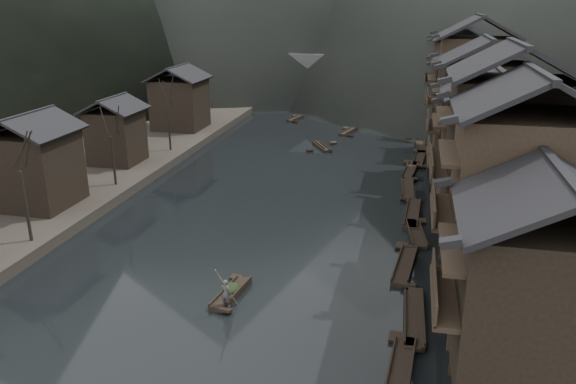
# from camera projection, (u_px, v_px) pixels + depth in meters

# --- Properties ---
(water) EXTENTS (300.00, 300.00, 0.00)m
(water) POSITION_uv_depth(u_px,v_px,m) (224.00, 293.00, 37.04)
(water) COLOR black
(water) RESTS_ON ground
(left_bank) EXTENTS (40.00, 200.00, 1.20)m
(left_bank) POSITION_uv_depth(u_px,v_px,m) (82.00, 128.00, 80.91)
(left_bank) COLOR #2D2823
(left_bank) RESTS_ON ground
(stilt_houses) EXTENTS (9.00, 67.60, 17.07)m
(stilt_houses) POSITION_uv_depth(u_px,v_px,m) (483.00, 109.00, 48.65)
(stilt_houses) COLOR black
(stilt_houses) RESTS_ON ground
(left_houses) EXTENTS (8.10, 53.20, 8.73)m
(left_houses) POSITION_uv_depth(u_px,v_px,m) (96.00, 128.00, 57.94)
(left_houses) COLOR black
(left_houses) RESTS_ON left_bank
(bare_trees) EXTENTS (3.94, 44.38, 7.88)m
(bare_trees) POSITION_uv_depth(u_px,v_px,m) (72.00, 141.00, 48.12)
(bare_trees) COLOR black
(bare_trees) RESTS_ON left_bank
(moored_sampans) EXTENTS (2.92, 68.21, 0.47)m
(moored_sampans) POSITION_uv_depth(u_px,v_px,m) (413.00, 187.00, 56.94)
(moored_sampans) COLOR black
(moored_sampans) RESTS_ON water
(midriver_boats) EXTENTS (11.45, 21.81, 0.44)m
(midriver_boats) POSITION_uv_depth(u_px,v_px,m) (321.00, 132.00, 80.75)
(midriver_boats) COLOR black
(midriver_boats) RESTS_ON water
(stone_bridge) EXTENTS (40.00, 6.00, 9.00)m
(stone_bridge) POSITION_uv_depth(u_px,v_px,m) (351.00, 75.00, 101.78)
(stone_bridge) COLOR #4C4C4F
(stone_bridge) RESTS_ON ground
(hero_sampan) EXTENTS (1.61, 4.89, 0.43)m
(hero_sampan) POSITION_uv_depth(u_px,v_px,m) (231.00, 293.00, 36.57)
(hero_sampan) COLOR black
(hero_sampan) RESTS_ON water
(cargo_heap) EXTENTS (1.06, 1.39, 0.64)m
(cargo_heap) POSITION_uv_depth(u_px,v_px,m) (231.00, 284.00, 36.60)
(cargo_heap) COLOR black
(cargo_heap) RESTS_ON hero_sampan
(boatman) EXTENTS (0.73, 0.52, 1.86)m
(boatman) POSITION_uv_depth(u_px,v_px,m) (226.00, 290.00, 34.61)
(boatman) COLOR #4D4D50
(boatman) RESTS_ON hero_sampan
(bamboo_pole) EXTENTS (0.93, 2.18, 3.91)m
(bamboo_pole) POSITION_uv_depth(u_px,v_px,m) (227.00, 248.00, 33.62)
(bamboo_pole) COLOR #8C7A51
(bamboo_pole) RESTS_ON boatman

